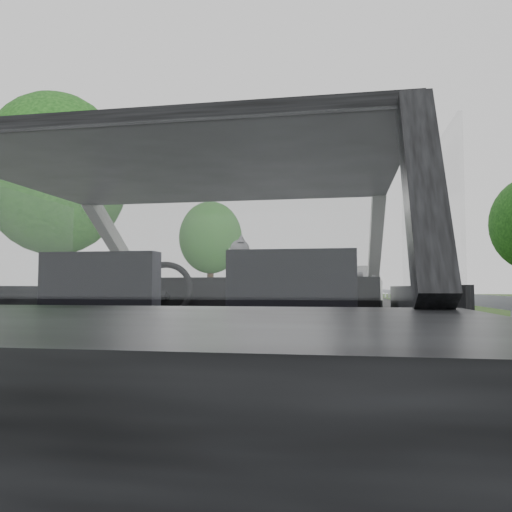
% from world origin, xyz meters
% --- Properties ---
extents(ground, '(140.00, 140.00, 0.00)m').
position_xyz_m(ground, '(0.00, 0.00, 0.00)').
color(ground, '#323232').
rests_on(ground, ground).
extents(subject_car, '(1.80, 4.00, 1.45)m').
position_xyz_m(subject_car, '(0.00, 0.00, 0.72)').
color(subject_car, black).
rests_on(subject_car, ground).
extents(dashboard, '(1.58, 0.45, 0.30)m').
position_xyz_m(dashboard, '(0.00, 0.62, 0.85)').
color(dashboard, black).
rests_on(dashboard, subject_car).
extents(driver_seat, '(0.50, 0.72, 0.42)m').
position_xyz_m(driver_seat, '(-0.40, -0.29, 0.88)').
color(driver_seat, black).
rests_on(driver_seat, subject_car).
extents(passenger_seat, '(0.50, 0.72, 0.42)m').
position_xyz_m(passenger_seat, '(0.40, -0.29, 0.88)').
color(passenger_seat, black).
rests_on(passenger_seat, subject_car).
extents(steering_wheel, '(0.36, 0.36, 0.04)m').
position_xyz_m(steering_wheel, '(-0.40, 0.33, 0.92)').
color(steering_wheel, black).
rests_on(steering_wheel, dashboard).
extents(cat, '(0.57, 0.21, 0.25)m').
position_xyz_m(cat, '(0.25, 0.58, 1.08)').
color(cat, slate).
rests_on(cat, dashboard).
extents(guardrail, '(0.05, 90.00, 0.32)m').
position_xyz_m(guardrail, '(4.30, 10.00, 0.58)').
color(guardrail, '#9499A5').
rests_on(guardrail, ground).
extents(other_car, '(2.98, 5.44, 1.69)m').
position_xyz_m(other_car, '(0.72, 15.39, 0.85)').
color(other_car, '#AEAEAE').
rests_on(other_car, ground).
extents(tree_5, '(6.34, 6.34, 7.73)m').
position_xyz_m(tree_5, '(-9.62, 13.92, 3.86)').
color(tree_5, black).
rests_on(tree_5, ground).
extents(tree_6, '(5.97, 5.97, 7.28)m').
position_xyz_m(tree_6, '(-9.39, 34.36, 3.64)').
color(tree_6, black).
rests_on(tree_6, ground).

